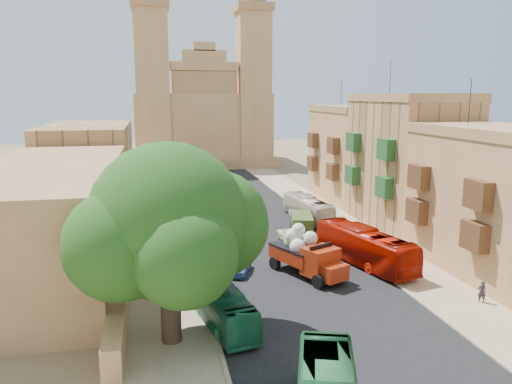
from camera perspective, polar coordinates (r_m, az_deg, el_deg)
name	(u,v)px	position (r m, az deg, el deg)	size (l,w,h in m)	color
ground	(358,358)	(28.17, 11.57, -18.13)	(260.00, 260.00, 0.00)	brown
road_surface	(249,221)	(55.14, -0.86, -3.30)	(14.00, 140.00, 0.01)	black
sidewalk_east	(330,217)	(57.66, 8.46, -2.79)	(5.00, 140.00, 0.01)	tan
sidewalk_west	(161,225)	(54.19, -10.79, -3.76)	(5.00, 140.00, 0.01)	tan
kerb_east	(309,217)	(56.84, 6.09, -2.87)	(0.25, 140.00, 0.12)	tan
kerb_west	(185,224)	(54.27, -8.15, -3.59)	(0.25, 140.00, 0.12)	tan
townhouse_b	(495,199)	(43.21, 25.65, -0.71)	(9.00, 14.00, 14.90)	#AE7F4E
townhouse_c	(407,161)	(54.61, 16.87, 3.46)	(9.00, 14.00, 17.40)	tan
townhouse_d	(354,153)	(67.21, 11.12, 4.41)	(9.00, 14.00, 15.90)	#AE7F4E
west_wall	(128,246)	(44.37, -14.43, -6.02)	(1.00, 40.00, 1.80)	#AE7F4E
west_building_low	(53,217)	(42.25, -22.22, -2.71)	(10.00, 28.00, 8.40)	#9A6E43
west_building_mid	(90,164)	(67.45, -18.46, 3.08)	(10.00, 22.00, 10.00)	tan
church	(202,116)	(101.66, -6.20, 8.60)	(28.00, 22.50, 36.30)	#AE7F4E
ficus_tree	(170,226)	(27.37, -9.82, -3.88)	(11.27, 10.37, 11.27)	#3A281D
street_tree_a	(158,242)	(35.91, -11.12, -5.62)	(3.37, 3.37, 5.19)	#3A281D
street_tree_b	(156,211)	(47.66, -11.35, -2.18)	(2.86, 2.86, 4.40)	#3A281D
street_tree_c	(154,182)	(59.28, -11.53, 1.18)	(3.64, 3.64, 5.59)	#3A281D
street_tree_d	(154,172)	(71.23, -11.61, 2.25)	(3.00, 3.00, 4.61)	#3A281D
red_truck	(307,254)	(38.51, 5.86, -7.04)	(4.94, 7.07, 3.93)	#97240B
olive_pickup	(302,224)	(50.16, 5.24, -3.70)	(3.07, 5.00, 1.92)	#3C521F
bus_green_north	(220,304)	(31.03, -4.13, -12.61)	(2.01, 8.58, 2.39)	#196541
bus_red_east	(364,247)	(41.83, 12.29, -6.11)	(2.50, 10.70, 2.98)	#A41001
bus_cream_east	(308,208)	(55.53, 5.92, -1.88)	(2.20, 9.38, 2.61)	beige
car_blue_a	(240,266)	(39.13, -1.88, -8.45)	(1.40, 3.48, 1.19)	#4C73C0
car_white_a	(242,228)	(49.73, -1.62, -4.14)	(1.35, 3.88, 1.28)	white
car_cream	(293,235)	(47.42, 4.20, -4.91)	(2.14, 4.64, 1.29)	#FFF5CA
car_dkblue	(209,193)	(67.07, -5.38, -0.16)	(2.00, 4.91, 1.43)	#121143
car_white_b	(233,189)	(70.14, -2.63, 0.35)	(1.62, 4.02, 1.37)	white
car_blue_b	(206,176)	(81.65, -5.69, 1.81)	(1.43, 4.10, 1.35)	#2F55A9
pedestrian_a	(482,292)	(37.09, 24.41, -10.34)	(0.54, 0.35, 1.48)	#2A262E
pedestrian_c	(396,269)	(39.47, 15.69, -8.46)	(0.87, 0.36, 1.48)	#38383E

